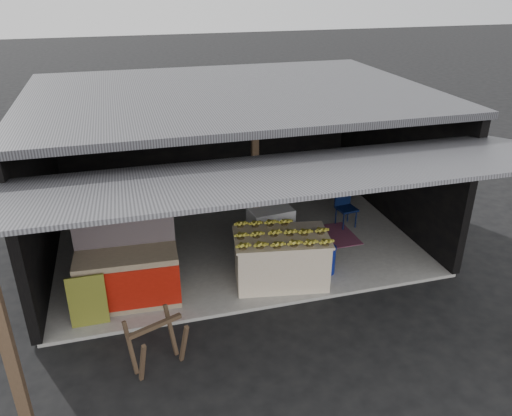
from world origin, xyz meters
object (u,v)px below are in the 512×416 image
object	(u,v)px
sawhorse	(157,341)
plastic_chair	(345,204)
neighbor_stall	(128,276)
white_crate	(271,230)
water_barrel	(326,260)
banana_table	(281,259)

from	to	relation	value
sawhorse	plastic_chair	distance (m)	5.28
sawhorse	plastic_chair	xyz separation A→B (m)	(4.21, 3.20, 0.06)
neighbor_stall	plastic_chair	xyz separation A→B (m)	(4.50, 1.61, -0.02)
neighbor_stall	sawhorse	xyz separation A→B (m)	(0.29, -1.59, -0.08)
plastic_chair	neighbor_stall	bearing A→B (deg)	-167.73
sawhorse	neighbor_stall	bearing A→B (deg)	78.72
neighbor_stall	white_crate	bearing A→B (deg)	23.11
white_crate	water_barrel	xyz separation A→B (m)	(0.72, -1.03, -0.20)
banana_table	neighbor_stall	size ratio (longest dim) A/B	1.06
neighbor_stall	sawhorse	bearing A→B (deg)	-76.75
banana_table	white_crate	size ratio (longest dim) A/B	1.97
neighbor_stall	plastic_chair	size ratio (longest dim) A/B	2.03
water_barrel	banana_table	bearing A→B (deg)	-177.04
banana_table	sawhorse	distance (m)	2.71
banana_table	water_barrel	bearing A→B (deg)	12.32
white_crate	sawhorse	size ratio (longest dim) A/B	1.03
neighbor_stall	plastic_chair	world-z (taller)	neighbor_stall
banana_table	white_crate	bearing A→B (deg)	91.82
neighbor_stall	sawhorse	world-z (taller)	neighbor_stall
white_crate	neighbor_stall	world-z (taller)	neighbor_stall
water_barrel	neighbor_stall	bearing A→B (deg)	179.45
banana_table	plastic_chair	bearing A→B (deg)	50.08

